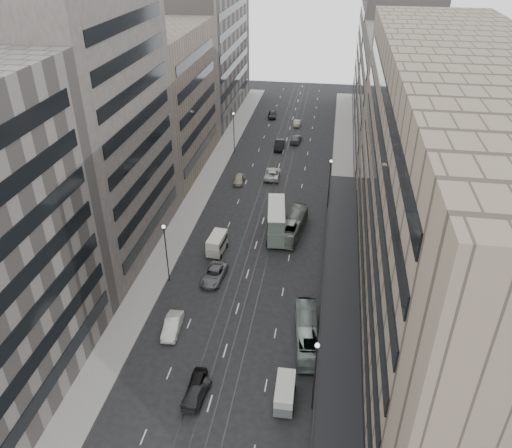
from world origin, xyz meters
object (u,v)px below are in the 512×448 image
Objects in this scene: vw_microbus at (285,392)px; sedan_2 at (214,274)px; sedan_0 at (196,384)px; bus_near at (307,333)px; double_decker at (276,220)px; sedan_1 at (172,326)px; bus_far at (293,226)px; panel_van at (217,243)px.

vw_microbus is 0.79× the size of sedan_2.
sedan_0 is at bearing 177.86° from vw_microbus.
bus_near reaches higher than sedan_0.
sedan_0 is (-10.17, -8.17, -0.69)m from bus_near.
sedan_2 is at bearing -125.68° from double_decker.
sedan_1 reaches higher than sedan_0.
double_decker reaches higher than bus_far.
double_decker reaches higher than panel_van.
bus_near is 8.45m from vw_microbus.
sedan_2 is at bearing -76.22° from panel_van.
sedan_1 is at bearing -4.25° from bus_near.
sedan_2 is at bearing 120.81° from vw_microbus.
sedan_0 is at bearing -61.30° from sedan_1.
bus_near is 2.22× the size of panel_van.
sedan_0 is 8.95m from sedan_1.
bus_near is 14.99m from sedan_1.
sedan_2 is (0.98, -6.20, -0.73)m from panel_van.
sedan_0 is (-6.63, -30.43, -0.72)m from bus_far.
bus_far is at bearing 59.66° from sedan_2.
double_decker is (-6.02, 21.47, 1.17)m from bus_near.
sedan_0 is at bearing 85.51° from bus_far.
double_decker is 1.99× the size of panel_van.
panel_van reaches higher than sedan_0.
bus_near reaches higher than vw_microbus.
vw_microbus is 8.73m from sedan_0.
sedan_2 is at bearing -43.71° from bus_near.
bus_near is at bearing -32.15° from sedan_2.
vw_microbus is 21.03m from sedan_2.
panel_van reaches higher than vw_microbus.
double_decker is 13.74m from sedan_2.
sedan_1 is (-4.79, 7.56, 0.09)m from sedan_0.
bus_far reaches higher than vw_microbus.
bus_far is 2.84m from double_decker.
vw_microbus is (-1.46, -8.33, -0.09)m from bus_near.
panel_van is (-7.52, -5.75, -1.05)m from double_decker.
bus_near is at bearing -81.28° from double_decker.
bus_far reaches higher than sedan_0.
sedan_1 is (-14.96, -0.60, -0.59)m from bus_near.
bus_near is 22.33m from double_decker.
panel_van is at bearing -55.81° from bus_near.
double_decker is 9.53m from panel_van.
double_decker is at bearing 81.52° from sedan_0.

